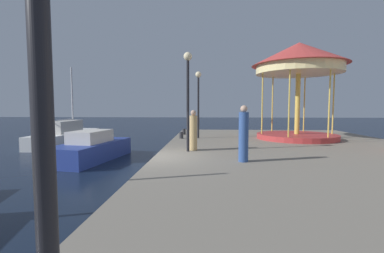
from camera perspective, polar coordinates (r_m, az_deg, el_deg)
name	(u,v)px	position (r m, az deg, el deg)	size (l,w,h in m)	color
ground_plane	(154,177)	(10.61, -8.11, -10.61)	(120.00, 120.00, 0.00)	black
quay_dock	(320,168)	(11.18, 25.91, -8.13)	(12.63, 24.67, 0.80)	gray
motorboat_blue	(92,149)	(14.49, -20.79, -4.48)	(2.73, 5.14, 1.52)	navy
sailboat_white	(66,135)	(21.37, -25.49, -1.73)	(2.00, 7.32, 5.73)	white
carousel	(299,67)	(17.17, 21.96, 11.81)	(5.45, 5.45, 5.69)	#B23333
lamp_post_mid_promenade	(188,84)	(11.37, -0.90, 9.17)	(0.36, 0.36, 4.21)	black
lamp_post_far_end	(198,92)	(16.26, 1.37, 7.33)	(0.36, 0.36, 4.06)	black
bollard_south	(181,135)	(16.13, -2.32, -1.88)	(0.24, 0.24, 0.40)	#2D2D33
bollard_north	(184,132)	(18.47, -1.74, -1.10)	(0.24, 0.24, 0.40)	#2D2D33
person_by_the_water	(244,135)	(9.38, 11.03, -1.86)	(0.34, 0.34, 1.97)	#2D4C8C
person_far_corner	(193,131)	(11.68, 0.30, -1.07)	(0.34, 0.34, 1.78)	tan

